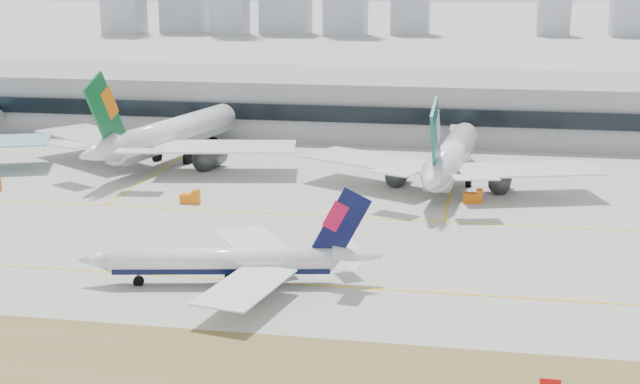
% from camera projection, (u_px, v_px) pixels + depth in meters
% --- Properties ---
extents(ground, '(3000.00, 3000.00, 0.00)m').
position_uv_depth(ground, '(325.00, 273.00, 128.88)').
color(ground, '#A4A099').
rests_on(ground, ground).
extents(taxiing_airliner, '(42.10, 36.15, 14.22)m').
position_uv_depth(taxiing_airliner, '(233.00, 262.00, 123.45)').
color(taxiing_airliner, white).
rests_on(taxiing_airliner, ground).
extents(widebody_eva, '(64.66, 64.28, 23.57)m').
position_uv_depth(widebody_eva, '(169.00, 136.00, 199.40)').
color(widebody_eva, white).
rests_on(widebody_eva, ground).
extents(widebody_cathay, '(60.31, 59.29, 21.60)m').
position_uv_depth(widebody_cathay, '(450.00, 159.00, 178.40)').
color(widebody_cathay, white).
rests_on(widebody_cathay, ground).
extents(terminal, '(280.00, 43.10, 15.00)m').
position_uv_depth(terminal, '(399.00, 104.00, 236.56)').
color(terminal, gray).
rests_on(terminal, ground).
extents(hold_sign_right, '(2.20, 0.15, 1.35)m').
position_uv_depth(hold_sign_right, '(550.00, 383.00, 93.08)').
color(hold_sign_right, red).
rests_on(hold_sign_right, ground).
extents(gse_c, '(3.55, 2.00, 2.60)m').
position_uv_depth(gse_c, '(473.00, 197.00, 167.26)').
color(gse_c, orange).
rests_on(gse_c, ground).
extents(gse_b, '(3.55, 2.00, 2.60)m').
position_uv_depth(gse_b, '(191.00, 198.00, 166.80)').
color(gse_b, orange).
rests_on(gse_b, ground).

